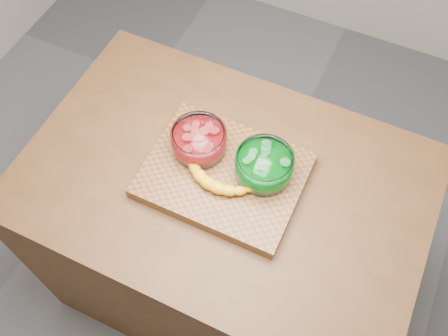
% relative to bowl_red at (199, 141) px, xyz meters
% --- Properties ---
extents(ground, '(3.50, 3.50, 0.00)m').
position_rel_bowl_red_xyz_m(ground, '(0.10, -0.04, -0.98)').
color(ground, '#5B5B5F').
rests_on(ground, ground).
extents(counter, '(1.20, 0.80, 0.90)m').
position_rel_bowl_red_xyz_m(counter, '(0.10, -0.04, -0.53)').
color(counter, '#513018').
rests_on(counter, ground).
extents(cutting_board, '(0.45, 0.35, 0.04)m').
position_rel_bowl_red_xyz_m(cutting_board, '(0.10, -0.04, -0.06)').
color(cutting_board, brown).
rests_on(cutting_board, counter).
extents(bowl_red, '(0.16, 0.16, 0.07)m').
position_rel_bowl_red_xyz_m(bowl_red, '(0.00, 0.00, 0.00)').
color(bowl_red, white).
rests_on(bowl_red, cutting_board).
extents(bowl_green, '(0.16, 0.16, 0.08)m').
position_rel_bowl_red_xyz_m(bowl_green, '(0.20, 0.00, 0.00)').
color(bowl_green, white).
rests_on(bowl_green, cutting_board).
extents(banana, '(0.27, 0.14, 0.04)m').
position_rel_bowl_red_xyz_m(banana, '(0.09, -0.07, -0.02)').
color(banana, '#EBAA14').
rests_on(banana, cutting_board).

